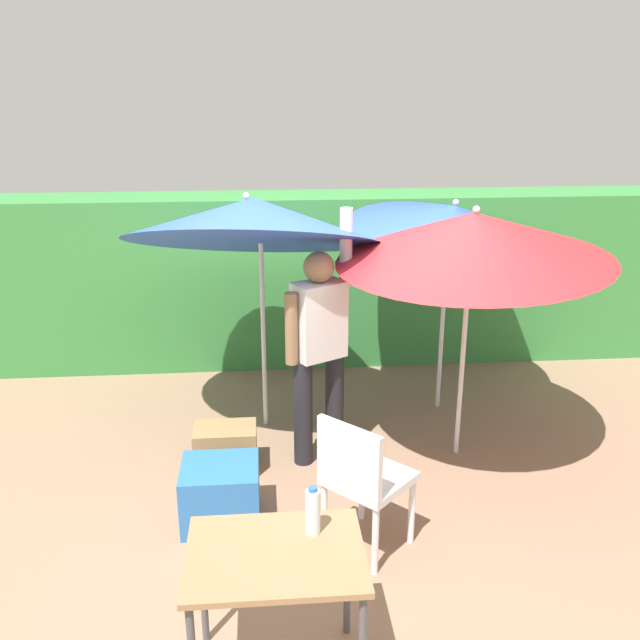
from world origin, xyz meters
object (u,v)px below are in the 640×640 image
Objects in this scene: umbrella_rainbow at (473,237)px; crate_cardboard at (226,448)px; umbrella_orange at (451,223)px; bottle_water at (313,511)px; folding_table at (276,568)px; cooler_box at (221,494)px; person_vendor at (319,342)px; chair_plastic at (362,476)px; umbrella_yellow at (253,220)px.

umbrella_rainbow is 2.33m from crate_cardboard.
bottle_water is at bearing -116.23° from umbrella_orange.
umbrella_rainbow is 2.45× the size of folding_table.
cooler_box reaches higher than crate_cardboard.
person_vendor is at bearing 47.41° from cooler_box.
chair_plastic reaches higher than crate_cardboard.
umbrella_yellow is 2.48× the size of chair_plastic.
folding_table reaches higher than crate_cardboard.
bottle_water is (0.51, -1.15, 0.63)m from cooler_box.
umbrella_orange is at bearing 61.96° from folding_table.
umbrella_orange reaches higher than crate_cardboard.
umbrella_yellow is 1.07m from person_vendor.
folding_table is 0.30m from bottle_water.
crate_cardboard is at bearing -170.34° from person_vendor.
cooler_box is at bearing -100.50° from umbrella_yellow.
umbrella_orange is at bearing 26.55° from crate_cardboard.
umbrella_yellow is 4.50× the size of cooler_box.
chair_plastic is (0.16, -1.13, -0.42)m from person_vendor.
person_vendor is 7.83× the size of bottle_water.
chair_plastic reaches higher than cooler_box.
bottle_water is at bearing -66.19° from cooler_box.
person_vendor is at bearing -52.09° from umbrella_yellow.
person_vendor is 1.22m from chair_plastic.
chair_plastic is at bearing -82.05° from person_vendor.
chair_plastic reaches higher than folding_table.
umbrella_orange reaches higher than folding_table.
cooler_box is (-0.86, 0.37, -0.31)m from chair_plastic.
umbrella_rainbow is 4.34× the size of crate_cardboard.
chair_plastic is 1.11× the size of folding_table.
cooler_box is (-0.70, -0.76, -0.73)m from person_vendor.
bottle_water is (0.26, -2.49, -0.89)m from umbrella_yellow.
person_vendor is 2.11× the size of chair_plastic.
umbrella_yellow reaches higher than umbrella_orange.
umbrella_yellow is 2.84m from folding_table.
umbrella_orange is at bearing 84.53° from umbrella_rainbow.
folding_table is at bearing -119.92° from chair_plastic.
umbrella_rainbow reaches higher than folding_table.
crate_cardboard is at bearing -153.45° from umbrella_orange.
umbrella_rainbow is 2.20× the size of chair_plastic.
umbrella_orange is at bearing 62.86° from chair_plastic.
umbrella_orange reaches higher than umbrella_rainbow.
umbrella_orange is 0.93× the size of umbrella_yellow.
umbrella_rainbow reaches higher than cooler_box.
person_vendor reaches higher than chair_plastic.
person_vendor is at bearing 97.95° from chair_plastic.
umbrella_yellow is 2.04m from cooler_box.
umbrella_orange is 8.53× the size of bottle_water.
umbrella_yellow is 2.18m from chair_plastic.
cooler_box is (-0.25, -1.34, -1.52)m from umbrella_yellow.
umbrella_orange is 1.62m from umbrella_yellow.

